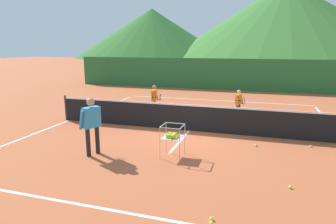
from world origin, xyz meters
TOP-DOWN VIEW (x-y plane):
  - ground_plane at (0.00, 0.00)m, footprint 120.00×120.00m
  - line_baseline_near at (0.00, -5.70)m, footprint 10.27×0.08m
  - line_baseline_far at (0.00, 6.44)m, footprint 10.27×0.08m
  - line_sideline_west at (-5.13, 0.00)m, footprint 0.08×12.14m
  - line_service_center at (0.00, 0.00)m, footprint 0.08×5.01m
  - tennis_net at (0.00, 0.00)m, footprint 10.63×0.08m
  - instructor at (-2.05, -3.21)m, footprint 0.49×0.83m
  - student_0 at (-2.02, 1.85)m, footprint 0.49×0.62m
  - student_1 at (1.55, 2.55)m, footprint 0.41×0.66m
  - ball_cart at (0.14, -2.65)m, footprint 0.58×0.58m
  - tennis_ball_0 at (3.15, -3.74)m, footprint 0.07×0.07m
  - tennis_ball_1 at (3.98, -0.67)m, footprint 0.07×0.07m
  - tennis_ball_2 at (2.38, -1.06)m, footprint 0.07×0.07m
  - tennis_ball_3 at (1.73, -5.58)m, footprint 0.07×0.07m
  - tennis_ball_4 at (-3.37, -0.47)m, footprint 0.07×0.07m
  - tennis_ball_5 at (1.71, -5.46)m, footprint 0.07×0.07m
  - windscreen_fence at (0.00, 10.76)m, footprint 22.59×0.08m
  - hill_1 at (7.23, 71.77)m, footprint 59.49×59.49m
  - hill_2 at (-26.35, 66.91)m, footprint 40.76×40.76m

SIDE VIEW (x-z plane):
  - ground_plane at x=0.00m, z-range 0.00..0.00m
  - line_baseline_near at x=0.00m, z-range 0.00..0.01m
  - line_baseline_far at x=0.00m, z-range 0.00..0.01m
  - line_sideline_west at x=-5.13m, z-range 0.00..0.01m
  - line_service_center at x=0.00m, z-range 0.00..0.01m
  - tennis_ball_0 at x=3.15m, z-range 0.00..0.07m
  - tennis_ball_1 at x=3.98m, z-range 0.00..0.07m
  - tennis_ball_2 at x=2.38m, z-range 0.00..0.07m
  - tennis_ball_3 at x=1.73m, z-range 0.00..0.07m
  - tennis_ball_4 at x=-3.37m, z-range 0.00..0.07m
  - tennis_ball_5 at x=1.71m, z-range 0.00..0.07m
  - tennis_net at x=0.00m, z-range -0.03..1.02m
  - ball_cart at x=0.14m, z-range 0.15..1.05m
  - student_1 at x=1.55m, z-range 0.12..1.33m
  - student_0 at x=-2.02m, z-range 0.14..1.51m
  - instructor at x=-2.05m, z-range 0.17..1.81m
  - windscreen_fence at x=0.00m, z-range 0.00..2.19m
  - hill_2 at x=-26.35m, z-range 0.00..12.71m
  - hill_1 at x=7.23m, z-range 0.00..18.54m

